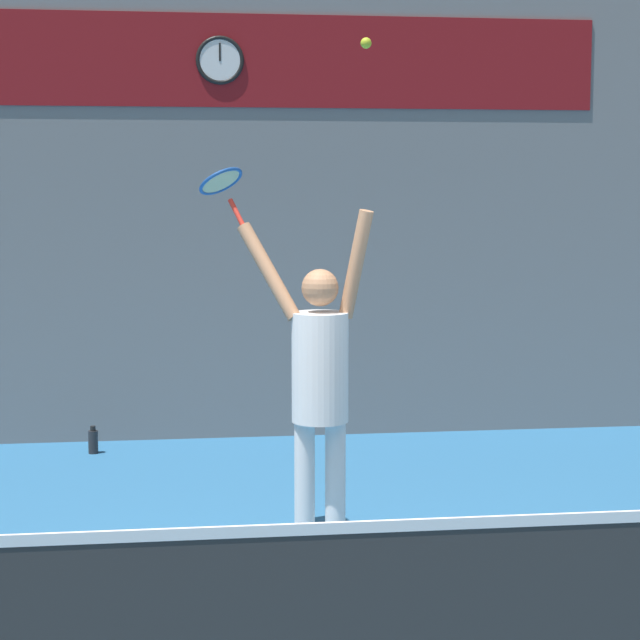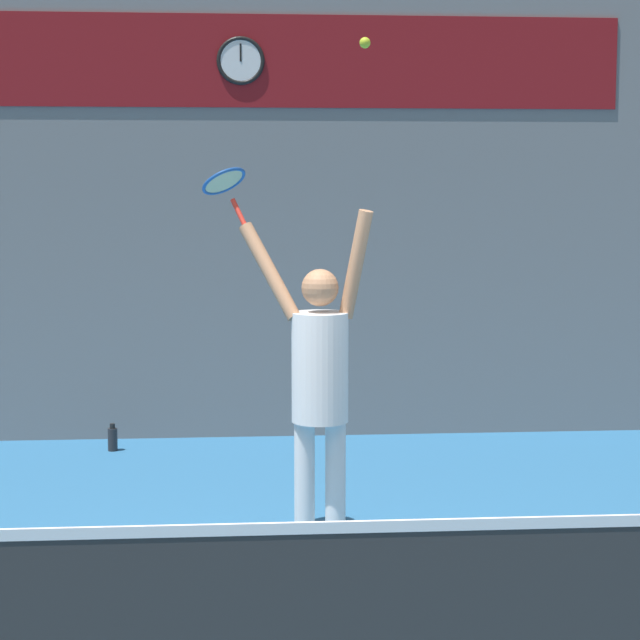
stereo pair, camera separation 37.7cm
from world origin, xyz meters
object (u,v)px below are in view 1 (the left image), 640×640
at_px(water_bottle, 93,441).
at_px(tennis_racket, 222,184).
at_px(scoreboard_clock, 220,60).
at_px(tennis_ball, 366,43).
at_px(tennis_player, 319,379).

bearing_deg(water_bottle, tennis_racket, -69.38).
distance_m(tennis_racket, water_bottle, 3.69).
bearing_deg(scoreboard_clock, tennis_ball, -79.37).
distance_m(scoreboard_clock, water_bottle, 3.59).
bearing_deg(tennis_racket, scoreboard_clock, 87.46).
bearing_deg(tennis_ball, tennis_racket, 147.99).
relative_size(scoreboard_clock, water_bottle, 1.77).
height_order(scoreboard_clock, tennis_player, scoreboard_clock).
bearing_deg(water_bottle, tennis_ball, -60.19).
bearing_deg(scoreboard_clock, water_bottle, -158.79).
xyz_separation_m(tennis_racket, water_bottle, (-1.03, 2.74, -2.26)).
xyz_separation_m(scoreboard_clock, water_bottle, (-1.17, -0.45, -3.37)).
bearing_deg(tennis_player, water_bottle, 117.40).
distance_m(tennis_ball, water_bottle, 4.86).
height_order(scoreboard_clock, tennis_racket, scoreboard_clock).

